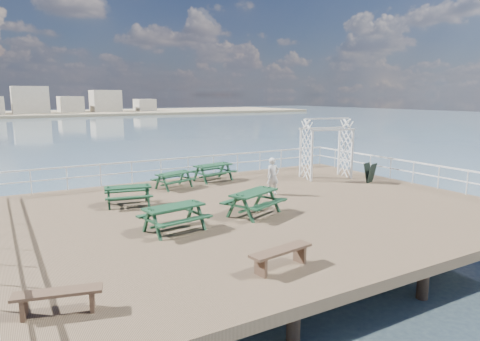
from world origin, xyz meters
The scene contains 13 objects.
ground centered at (0.00, 0.00, -0.15)m, with size 18.00×14.00×0.30m, color brown.
sea_backdrop centered at (12.54, 134.07, -0.51)m, with size 300.00×300.00×9.20m.
railing centered at (-0.07, 2.57, 0.87)m, with size 17.77×13.76×1.10m.
picnic_table_a centered at (-4.27, 2.82, 0.55)m, with size 2.00×1.73×0.85m.
picnic_table_b centered at (-1.57, 4.86, 0.52)m, with size 2.00×1.79×0.82m.
picnic_table_c centered at (0.76, 5.49, 0.60)m, with size 2.18×1.89×0.94m.
picnic_table_d centered at (-3.90, -1.09, 0.59)m, with size 2.13×1.82×0.93m.
picnic_table_e centered at (-0.74, -0.78, 0.62)m, with size 2.45×2.24×0.97m.
flat_bench_near centered at (-2.73, -5.25, 0.38)m, with size 1.83×0.70×0.51m.
flat_bench_far centered at (-7.80, -4.86, 0.36)m, with size 1.71×0.80×0.48m.
trellis_arbor centered at (6.17, 3.28, 1.38)m, with size 2.71×1.82×3.10m.
sandwich_board centered at (7.21, 1.21, 0.48)m, with size 0.70×0.60×0.98m.
person centered at (1.65, 1.51, 0.80)m, with size 0.58×0.38×1.60m, color silver.
Camera 1 is at (-8.63, -13.39, 4.25)m, focal length 32.00 mm.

